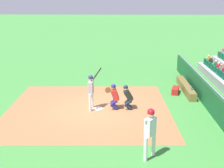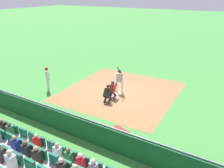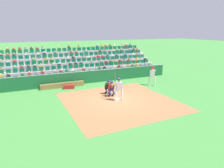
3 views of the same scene
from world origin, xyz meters
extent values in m
plane|color=#3D8539|center=(0.00, 0.00, 0.00)|extent=(160.00, 160.00, 0.00)
cube|color=#93643E|center=(0.00, 0.50, 0.00)|extent=(8.08, 8.27, 0.01)
cube|color=white|center=(0.00, 0.00, 0.02)|extent=(0.62, 0.62, 0.02)
cylinder|color=silver|center=(-0.29, 0.37, 0.42)|extent=(0.14, 0.14, 0.84)
cylinder|color=silver|center=(0.22, 0.32, 0.42)|extent=(0.14, 0.14, 0.84)
cube|color=#9F9198|center=(-0.04, 0.34, 1.14)|extent=(0.46, 0.26, 0.60)
sphere|color=#AE8152|center=(-0.04, 0.34, 1.59)|extent=(0.22, 0.22, 0.22)
sphere|color=navy|center=(-0.04, 0.34, 1.65)|extent=(0.24, 0.24, 0.24)
cylinder|color=#9F9198|center=(0.01, 0.31, 1.42)|extent=(0.47, 0.19, 0.14)
cylinder|color=#9F9198|center=(0.18, 0.29, 1.42)|extent=(0.18, 0.16, 0.13)
cylinder|color=black|center=(0.15, 0.05, 1.77)|extent=(0.24, 0.50, 0.69)
sphere|color=black|center=(0.23, 0.26, 1.45)|extent=(0.06, 0.06, 0.06)
cylinder|color=navy|center=(-0.10, -0.80, 0.15)|extent=(0.15, 0.39, 0.34)
cylinder|color=navy|center=(-0.10, -0.80, 0.37)|extent=(0.15, 0.39, 0.33)
cylinder|color=navy|center=(0.22, -0.79, 0.15)|extent=(0.15, 0.39, 0.34)
cylinder|color=navy|center=(0.22, -0.79, 0.37)|extent=(0.15, 0.39, 0.33)
cube|color=red|center=(0.06, -0.85, 0.74)|extent=(0.43, 0.42, 0.60)
cube|color=navy|center=(0.05, -0.73, 0.74)|extent=(0.39, 0.21, 0.45)
sphere|color=#A27252|center=(0.06, -0.76, 1.11)|extent=(0.22, 0.22, 0.22)
cube|color=black|center=(0.06, -0.76, 1.11)|extent=(0.20, 0.11, 0.20)
sphere|color=navy|center=(0.06, -0.76, 1.17)|extent=(0.24, 0.24, 0.24)
cylinder|color=brown|center=(0.17, -0.49, 0.95)|extent=(0.08, 0.30, 0.30)
cylinder|color=red|center=(0.20, -0.66, 0.88)|extent=(0.17, 0.40, 0.22)
cylinder|color=#19212E|center=(-0.09, -1.51, 0.15)|extent=(0.15, 0.39, 0.34)
cylinder|color=#19212E|center=(-0.09, -1.51, 0.37)|extent=(0.15, 0.38, 0.33)
cylinder|color=#19212E|center=(0.23, -1.50, 0.15)|extent=(0.15, 0.39, 0.34)
cylinder|color=#19212E|center=(0.23, -1.50, 0.37)|extent=(0.15, 0.38, 0.33)
cube|color=black|center=(0.07, -1.51, 0.71)|extent=(0.43, 0.50, 0.59)
cube|color=#19212E|center=(0.07, -1.40, 0.71)|extent=(0.39, 0.29, 0.42)
sphere|color=beige|center=(0.07, -1.36, 1.06)|extent=(0.22, 0.22, 0.22)
cube|color=black|center=(0.07, -1.36, 1.06)|extent=(0.20, 0.14, 0.19)
sphere|color=#19212E|center=(0.07, -1.36, 1.12)|extent=(0.24, 0.24, 0.24)
cube|color=#154E29|center=(0.00, -5.54, 0.59)|extent=(16.98, 0.24, 1.18)
cylinder|color=gray|center=(0.00, -5.54, 1.22)|extent=(16.98, 0.07, 0.07)
cube|color=brown|center=(3.12, -4.99, 0.22)|extent=(3.94, 0.40, 0.44)
cylinder|color=#2F7BC2|center=(1.95, -5.05, 0.54)|extent=(0.07, 0.07, 0.20)
cube|color=maroon|center=(2.67, -4.30, 0.18)|extent=(1.01, 0.60, 0.35)
cylinder|color=silver|center=(-4.53, -2.29, 0.44)|extent=(0.18, 0.18, 0.88)
cylinder|color=silver|center=(-4.94, -1.98, 0.44)|extent=(0.18, 0.18, 0.88)
cube|color=silver|center=(-4.73, -2.13, 1.19)|extent=(0.49, 0.44, 0.62)
sphere|color=#D7B287|center=(-4.73, -2.13, 1.65)|extent=(0.23, 0.23, 0.23)
sphere|color=red|center=(-4.73, -2.13, 1.72)|extent=(0.25, 0.25, 0.25)
cylinder|color=silver|center=(-4.76, -2.08, 1.49)|extent=(0.40, 0.39, 0.14)
cylinder|color=silver|center=(-4.90, -1.97, 1.49)|extent=(0.15, 0.18, 0.13)
cube|color=#999499|center=(0.00, -7.57, 0.26)|extent=(17.89, 1.00, 0.52)
cube|color=#135A37|center=(-2.74, -7.42, 0.73)|extent=(0.44, 0.10, 0.42)
cube|color=#10562F|center=(-2.13, -7.42, 0.73)|extent=(0.44, 0.10, 0.42)
cube|color=#2D1E1C|center=(-2.13, -7.67, 0.78)|extent=(0.32, 0.22, 0.52)
sphere|color=#A77A5D|center=(-2.13, -7.67, 1.14)|extent=(0.19, 0.19, 0.19)
cube|color=#115738|center=(-1.52, -7.42, 0.73)|extent=(0.44, 0.10, 0.42)
cube|color=#2F7040|center=(-1.52, -7.67, 0.78)|extent=(0.32, 0.22, 0.52)
sphere|color=brown|center=(-1.52, -7.67, 1.14)|extent=(0.19, 0.19, 0.19)
cube|color=#0A5937|center=(-0.91, -7.42, 0.73)|extent=(0.44, 0.10, 0.42)
cube|color=#065835|center=(-0.30, -7.42, 0.73)|extent=(0.44, 0.10, 0.42)
cube|color=#075836|center=(0.30, -7.42, 0.73)|extent=(0.44, 0.10, 0.42)
cube|color=red|center=(0.30, -7.67, 0.78)|extent=(0.32, 0.22, 0.52)
sphere|color=#D9B088|center=(0.30, -7.67, 1.14)|extent=(0.19, 0.19, 0.19)
cube|color=#105838|center=(0.91, -7.42, 0.73)|extent=(0.44, 0.10, 0.42)
cube|color=#115831|center=(1.52, -7.42, 0.73)|extent=(0.44, 0.10, 0.42)
cube|color=white|center=(1.52, -7.67, 0.78)|extent=(0.32, 0.22, 0.52)
sphere|color=tan|center=(1.52, -7.67, 1.14)|extent=(0.19, 0.19, 0.19)
cube|color=#0B5434|center=(2.13, -7.42, 0.73)|extent=(0.44, 0.10, 0.42)
cube|color=#257B35|center=(2.13, -7.67, 0.78)|extent=(0.32, 0.22, 0.52)
sphere|color=brown|center=(2.13, -7.67, 1.14)|extent=(0.19, 0.19, 0.19)
cube|color=#0B5937|center=(2.74, -7.42, 0.73)|extent=(0.44, 0.10, 0.42)
cube|color=red|center=(2.74, -7.67, 0.78)|extent=(0.32, 0.22, 0.52)
sphere|color=beige|center=(2.74, -7.67, 1.14)|extent=(0.19, 0.19, 0.19)
cube|color=#104D35|center=(3.35, -7.42, 0.73)|extent=(0.44, 0.10, 0.42)
sphere|color=beige|center=(3.35, -7.67, 1.14)|extent=(0.19, 0.19, 0.19)
cube|color=#999499|center=(0.00, -8.58, 0.52)|extent=(17.89, 1.00, 1.04)
cube|color=#095032|center=(-0.91, -8.43, 1.25)|extent=(0.44, 0.10, 0.42)
cube|color=#0A5A35|center=(-0.30, -8.43, 1.25)|extent=(0.44, 0.10, 0.42)
cube|color=#0A5930|center=(0.30, -8.43, 1.25)|extent=(0.44, 0.10, 0.42)
cube|color=navy|center=(0.30, -8.68, 1.30)|extent=(0.32, 0.22, 0.52)
sphere|color=#A77A5A|center=(0.30, -8.68, 1.66)|extent=(0.19, 0.19, 0.19)
cube|color=#11532B|center=(0.91, -8.43, 1.25)|extent=(0.44, 0.10, 0.42)
cube|color=#1F2629|center=(0.91, -8.68, 1.30)|extent=(0.32, 0.22, 0.52)
sphere|color=brown|center=(0.91, -8.68, 1.66)|extent=(0.19, 0.19, 0.19)
cube|color=#07592E|center=(1.52, -8.43, 1.25)|extent=(0.44, 0.10, 0.42)
cube|color=#2D271C|center=(1.52, -8.68, 1.30)|extent=(0.32, 0.22, 0.52)
sphere|color=tan|center=(1.52, -8.68, 1.66)|extent=(0.19, 0.19, 0.19)
cube|color=#05553A|center=(2.13, -8.43, 1.25)|extent=(0.44, 0.10, 0.42)
cube|color=#0A5933|center=(2.74, -8.43, 1.25)|extent=(0.44, 0.10, 0.42)
sphere|color=beige|center=(2.74, -8.68, 1.66)|extent=(0.19, 0.19, 0.19)
sphere|color=tan|center=(3.35, -8.68, 1.66)|extent=(0.19, 0.19, 0.19)
cube|color=#134C39|center=(0.91, -9.43, 1.77)|extent=(0.44, 0.10, 0.42)
cube|color=#104C38|center=(1.52, -9.43, 1.77)|extent=(0.44, 0.10, 0.42)
cube|color=silver|center=(1.52, -9.68, 1.82)|extent=(0.32, 0.22, 0.52)
sphere|color=beige|center=(1.52, -9.68, 2.18)|extent=(0.19, 0.19, 0.19)
cube|color=#09542D|center=(2.13, -9.43, 1.77)|extent=(0.44, 0.10, 0.42)
camera|label=1|loc=(-14.21, -1.11, 5.44)|focal=48.61mm
camera|label=2|loc=(7.34, -12.96, 6.96)|focal=36.18mm
camera|label=3|loc=(6.26, 13.13, 5.18)|focal=32.27mm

